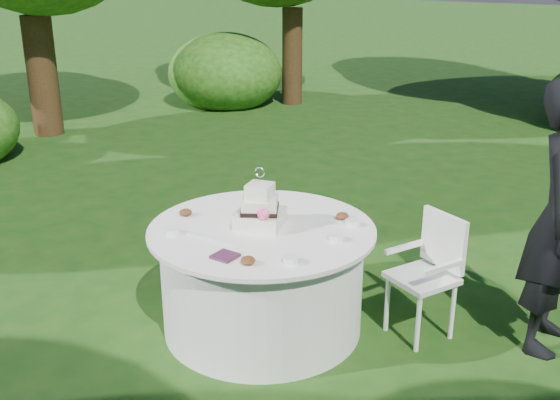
% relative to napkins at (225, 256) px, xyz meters
% --- Properties ---
extents(ground, '(80.00, 80.00, 0.00)m').
position_rel_napkins_xyz_m(ground, '(-0.09, 0.52, -0.78)').
color(ground, '#153B10').
rests_on(ground, ground).
extents(napkins, '(0.14, 0.14, 0.02)m').
position_rel_napkins_xyz_m(napkins, '(0.00, 0.00, 0.00)').
color(napkins, '#461E3A').
rests_on(napkins, table).
extents(feather_plume, '(0.48, 0.07, 0.01)m').
position_rel_napkins_xyz_m(feather_plume, '(-0.24, 0.15, -0.00)').
color(feather_plume, white).
rests_on(feather_plume, table).
extents(table, '(1.56, 1.56, 0.77)m').
position_rel_napkins_xyz_m(table, '(-0.09, 0.52, -0.39)').
color(table, white).
rests_on(table, ground).
extents(cake, '(0.39, 0.39, 0.42)m').
position_rel_napkins_xyz_m(cake, '(-0.12, 0.54, 0.10)').
color(cake, silver).
rests_on(cake, table).
extents(chair, '(0.52, 0.52, 0.88)m').
position_rel_napkins_xyz_m(chair, '(0.91, 1.11, -0.26)').
color(chair, white).
rests_on(chair, ground).
extents(votives, '(1.06, 1.00, 0.04)m').
position_rel_napkins_xyz_m(votives, '(0.06, 0.55, 0.01)').
color(votives, white).
rests_on(votives, table).
extents(petal_cups, '(1.05, 1.05, 0.05)m').
position_rel_napkins_xyz_m(petal_cups, '(-0.07, 0.45, 0.02)').
color(petal_cups, '#562D16').
rests_on(petal_cups, table).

